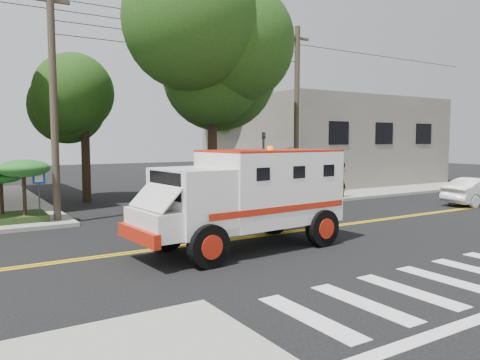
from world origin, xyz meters
TOP-DOWN VIEW (x-y plane):
  - ground at (0.00, 0.00)m, footprint 100.00×100.00m
  - sidewalk_ne at (13.50, 13.50)m, footprint 17.00×17.00m
  - building_right at (15.00, 14.00)m, footprint 14.00×12.00m
  - utility_pole_left at (-5.60, 6.00)m, footprint 0.28×0.28m
  - utility_pole_right at (6.30, 6.20)m, footprint 0.28×0.28m
  - tree_main at (1.94, 6.21)m, footprint 6.08×5.70m
  - tree_left at (-2.68, 11.79)m, footprint 4.48×4.20m
  - tree_right at (8.84, 15.77)m, footprint 4.80×4.50m
  - traffic_signal at (3.80, 5.60)m, footprint 0.15×0.18m
  - accessibility_sign at (-6.20, 6.17)m, footprint 0.45×0.10m
  - palm_planter at (-7.44, 6.62)m, footprint 3.52×2.63m
  - armored_truck at (-1.54, -1.28)m, footprint 6.62×3.02m
  - parked_sedan at (13.34, 0.39)m, footprint 4.22×1.79m
  - pedestrian_a at (8.83, 5.50)m, footprint 0.78×0.61m
  - pedestrian_b at (5.92, 8.45)m, footprint 1.18×1.12m

SIDE VIEW (x-z plane):
  - ground at x=0.00m, z-range 0.00..0.00m
  - sidewalk_ne at x=13.50m, z-range 0.00..0.15m
  - parked_sedan at x=13.34m, z-range 0.00..1.35m
  - pedestrian_a at x=8.83m, z-range 0.15..2.04m
  - pedestrian_b at x=5.92m, z-range 0.15..2.08m
  - accessibility_sign at x=-6.20m, z-range 0.35..2.38m
  - palm_planter at x=-7.44m, z-range 0.47..2.82m
  - armored_truck at x=-1.54m, z-range 0.20..3.14m
  - traffic_signal at x=3.80m, z-range 0.43..4.03m
  - building_right at x=15.00m, z-range 0.15..6.15m
  - utility_pole_left at x=-5.60m, z-range 0.00..9.00m
  - utility_pole_right at x=6.30m, z-range 0.00..9.00m
  - tree_left at x=-2.68m, z-range 1.88..9.58m
  - tree_right at x=8.84m, z-range 1.99..10.19m
  - tree_main at x=1.94m, z-range 2.27..12.12m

